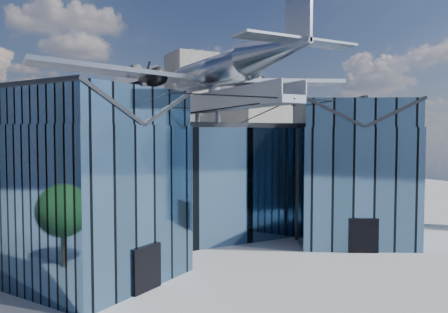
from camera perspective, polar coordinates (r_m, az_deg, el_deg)
name	(u,v)px	position (r m, az deg, el deg)	size (l,w,h in m)	color
ground_plane	(236,253)	(33.74, 1.64, -12.46)	(120.00, 120.00, 0.00)	gray
museum	(203,174)	(37.84, -2.73, -2.25)	(32.88, 24.50, 17.60)	#44678A
bg_towers	(103,128)	(80.67, -15.53, 3.61)	(77.00, 24.50, 26.00)	gray
tree_side_e	(401,186)	(51.10, 22.08, -3.59)	(4.12, 4.12, 4.92)	#302113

